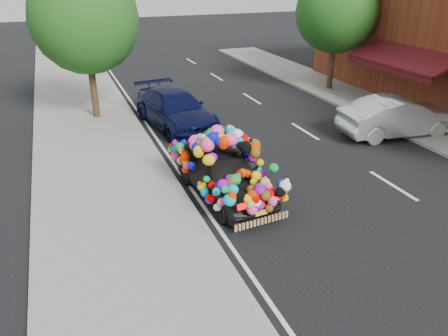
{
  "coord_description": "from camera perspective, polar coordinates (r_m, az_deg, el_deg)",
  "views": [
    {
      "loc": [
        -5.17,
        -8.87,
        5.85
      ],
      "look_at": [
        -1.48,
        0.66,
        1.13
      ],
      "focal_mm": 35.0,
      "sensor_mm": 36.0,
      "label": 1
    }
  ],
  "objects": [
    {
      "name": "kerb",
      "position": [
        10.96,
        -3.04,
        -7.12
      ],
      "size": [
        0.15,
        60.0,
        0.13
      ],
      "primitive_type": "cube",
      "color": "gray",
      "rests_on": "ground"
    },
    {
      "name": "navy_sedan",
      "position": [
        17.57,
        -6.42,
        7.65
      ],
      "size": [
        2.69,
        5.18,
        1.43
      ],
      "primitive_type": "imported",
      "rotation": [
        0.0,
        0.0,
        0.14
      ],
      "color": "black",
      "rests_on": "ground"
    },
    {
      "name": "plush_art_car",
      "position": [
        11.88,
        -0.04,
        0.79
      ],
      "size": [
        2.36,
        4.33,
        2.0
      ],
      "rotation": [
        0.0,
        0.0,
        0.1
      ],
      "color": "black",
      "rests_on": "ground"
    },
    {
      "name": "footpath_far",
      "position": [
        18.79,
        25.88,
        4.3
      ],
      "size": [
        3.0,
        40.0,
        0.12
      ],
      "primitive_type": "cube",
      "color": "gray",
      "rests_on": "ground"
    },
    {
      "name": "ground",
      "position": [
        11.81,
        7.89,
        -5.15
      ],
      "size": [
        100.0,
        100.0,
        0.0
      ],
      "primitive_type": "plane",
      "color": "black",
      "rests_on": "ground"
    },
    {
      "name": "tree_near_sidewalk",
      "position": [
        18.51,
        -17.73,
        18.03
      ],
      "size": [
        4.2,
        4.2,
        6.13
      ],
      "color": "#332114",
      "rests_on": "ground"
    },
    {
      "name": "lane_markings",
      "position": [
        13.77,
        21.18,
        -2.12
      ],
      "size": [
        6.0,
        50.0,
        0.01
      ],
      "primitive_type": null,
      "color": "silver",
      "rests_on": "ground"
    },
    {
      "name": "silver_hatchback",
      "position": [
        17.73,
        21.8,
        6.22
      ],
      "size": [
        4.6,
        2.05,
        1.47
      ],
      "primitive_type": "imported",
      "rotation": [
        0.0,
        0.0,
        1.46
      ],
      "color": "silver",
      "rests_on": "ground"
    },
    {
      "name": "sidewalk",
      "position": [
        10.63,
        -13.19,
        -8.98
      ],
      "size": [
        4.0,
        60.0,
        0.12
      ],
      "primitive_type": "cube",
      "color": "gray",
      "rests_on": "ground"
    },
    {
      "name": "tree_far_b",
      "position": [
        23.09,
        14.51,
        19.2
      ],
      "size": [
        4.0,
        4.0,
        5.9
      ],
      "color": "#332114",
      "rests_on": "ground"
    }
  ]
}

